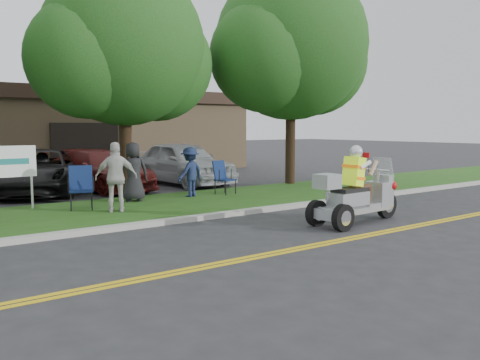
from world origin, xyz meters
TOP-DOWN VIEW (x-y plane):
  - ground at (0.00, 0.00)m, footprint 120.00×120.00m
  - centerline_near at (0.00, -0.58)m, footprint 60.00×0.10m
  - centerline_far at (0.00, -0.42)m, footprint 60.00×0.10m
  - curb at (0.00, 3.05)m, footprint 60.00×0.25m
  - grass_verge at (0.00, 5.20)m, footprint 60.00×4.00m
  - commercial_building at (2.00, 18.98)m, footprint 18.00×8.20m
  - tree_mid at (0.55, 7.23)m, footprint 5.88×4.80m
  - tree_right at (7.06, 7.03)m, footprint 6.86×5.60m
  - business_sign at (-2.90, 6.60)m, footprint 1.25×0.06m
  - trike_scooter at (3.17, 0.51)m, footprint 2.77×0.94m
  - lawn_chair_a at (-1.39, 5.77)m, footprint 0.75×0.77m
  - lawn_chair_b at (3.24, 6.03)m, footprint 0.69×0.70m
  - spectator_adult_right at (-0.84, 4.76)m, footprint 1.11×0.79m
  - spectator_chair_a at (2.08, 6.08)m, footprint 1.10×0.83m
  - spectator_chair_b at (0.27, 6.20)m, footprint 0.94×0.75m
  - parked_car_mid at (-1.20, 10.28)m, footprint 4.45×5.86m
  - parked_car_right at (0.80, 10.11)m, footprint 2.93×5.20m
  - parked_car_far_right at (4.00, 9.84)m, footprint 2.40×5.11m

SIDE VIEW (x-z plane):
  - ground at x=0.00m, z-range 0.00..0.00m
  - centerline_near at x=0.00m, z-range 0.00..0.01m
  - centerline_far at x=0.00m, z-range 0.00..0.01m
  - grass_verge at x=0.00m, z-range 0.01..0.11m
  - curb at x=0.00m, z-range 0.00..0.12m
  - trike_scooter at x=3.17m, z-range -0.27..1.54m
  - lawn_chair_b at x=3.24m, z-range 0.17..1.22m
  - parked_car_right at x=0.80m, z-range 0.00..1.42m
  - lawn_chair_a at x=-1.39m, z-range 0.18..1.29m
  - parked_car_mid at x=-1.20m, z-range 0.00..1.48m
  - parked_car_far_right at x=4.00m, z-range 0.00..1.69m
  - spectator_chair_a at x=2.08m, z-range 0.10..1.61m
  - spectator_chair_b at x=0.27m, z-range 0.10..1.80m
  - spectator_adult_right at x=-0.84m, z-range 0.10..1.86m
  - business_sign at x=-2.90m, z-range 0.38..2.13m
  - commercial_building at x=2.00m, z-range 0.01..4.01m
  - tree_mid at x=0.55m, z-range 0.91..7.96m
  - tree_right at x=7.06m, z-range 0.99..9.06m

